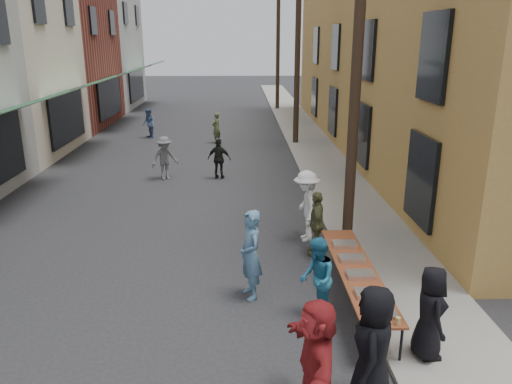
{
  "coord_description": "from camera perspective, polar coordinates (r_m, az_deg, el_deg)",
  "views": [
    {
      "loc": [
        1.63,
        -8.59,
        4.93
      ],
      "look_at": [
        2.01,
        3.08,
        1.3
      ],
      "focal_mm": 35.0,
      "sensor_mm": 36.0,
      "label": 1
    }
  ],
  "objects": [
    {
      "name": "utility_pole_far",
      "position": [
        35.69,
        2.53,
        16.55
      ],
      "size": [
        0.26,
        0.26,
        9.0
      ],
      "primitive_type": "cylinder",
      "color": "#2D2116",
      "rests_on": "ground"
    },
    {
      "name": "catering_tray_foil_b",
      "position": [
        8.81,
        12.9,
        -11.22
      ],
      "size": [
        0.5,
        0.33,
        0.08
      ],
      "primitive_type": "cube",
      "color": "#B2B2B7",
      "rests_on": "serving_table"
    },
    {
      "name": "guest_front_d",
      "position": [
        12.51,
        5.76,
        -1.6
      ],
      "size": [
        0.72,
        1.2,
        1.81
      ],
      "primitive_type": "imported",
      "rotation": [
        0.0,
        0.0,
        -1.53
      ],
      "color": "white",
      "rests_on": "ground"
    },
    {
      "name": "condiment_jar_a",
      "position": [
        7.97,
        13.05,
        -14.53
      ],
      "size": [
        0.07,
        0.07,
        0.08
      ],
      "primitive_type": "cylinder",
      "color": "#A57F26",
      "rests_on": "serving_table"
    },
    {
      "name": "guest_front_e",
      "position": [
        11.77,
        6.94,
        -3.54
      ],
      "size": [
        0.5,
        0.95,
        1.55
      ],
      "primitive_type": "imported",
      "rotation": [
        0.0,
        0.0,
        -1.71
      ],
      "color": "#64683C",
      "rests_on": "ground"
    },
    {
      "name": "utility_pole_near",
      "position": [
        11.9,
        11.51,
        14.86
      ],
      "size": [
        0.26,
        0.26,
        9.0
      ],
      "primitive_type": "cylinder",
      "color": "#2D2116",
      "rests_on": "ground"
    },
    {
      "name": "server",
      "position": [
        8.38,
        19.27,
        -12.87
      ],
      "size": [
        0.49,
        0.75,
        1.52
      ],
      "primitive_type": "imported",
      "rotation": [
        0.0,
        0.0,
        1.58
      ],
      "color": "black",
      "rests_on": "sidewalk"
    },
    {
      "name": "catering_tray_foil_d",
      "position": [
        10.03,
        10.92,
        -7.45
      ],
      "size": [
        0.5,
        0.33,
        0.08
      ],
      "primitive_type": "cube",
      "color": "#B2B2B7",
      "rests_on": "serving_table"
    },
    {
      "name": "ground",
      "position": [
        10.04,
        -11.21,
        -12.51
      ],
      "size": [
        120.0,
        120.0,
        0.0
      ],
      "primitive_type": "plane",
      "color": "#28282B",
      "rests_on": "ground"
    },
    {
      "name": "passerby_far",
      "position": [
        26.1,
        -12.17,
        7.66
      ],
      "size": [
        0.83,
        0.9,
        1.5
      ],
      "primitive_type": "imported",
      "rotation": [
        0.0,
        0.0,
        5.16
      ],
      "color": "#51679D",
      "rests_on": "ground"
    },
    {
      "name": "building_ochre",
      "position": [
        24.5,
        21.79,
        16.26
      ],
      "size": [
        10.0,
        28.0,
        10.0
      ],
      "primitive_type": "cube",
      "color": "#B2853F",
      "rests_on": "ground"
    },
    {
      "name": "sidewalk",
      "position": [
        24.33,
        6.17,
        5.59
      ],
      "size": [
        2.2,
        60.0,
        0.1
      ],
      "primitive_type": "cube",
      "color": "gray",
      "rests_on": "ground"
    },
    {
      "name": "cup_stack",
      "position": [
        8.11,
        15.92,
        -13.99
      ],
      "size": [
        0.08,
        0.08,
        0.12
      ],
      "primitive_type": "cylinder",
      "color": "tan",
      "rests_on": "serving_table"
    },
    {
      "name": "guest_front_c",
      "position": [
        9.17,
        6.96,
        -9.82
      ],
      "size": [
        0.61,
        0.77,
        1.54
      ],
      "primitive_type": "imported",
      "rotation": [
        0.0,
        0.0,
        -1.61
      ],
      "color": "teal",
      "rests_on": "ground"
    },
    {
      "name": "passerby_mid",
      "position": [
        18.1,
        -4.22,
        3.81
      ],
      "size": [
        0.92,
        0.54,
        1.47
      ],
      "primitive_type": "imported",
      "rotation": [
        0.0,
        0.0,
        2.92
      ],
      "color": "black",
      "rests_on": "ground"
    },
    {
      "name": "catering_tray_buns_end",
      "position": [
        10.65,
        10.12,
        -5.89
      ],
      "size": [
        0.5,
        0.33,
        0.08
      ],
      "primitive_type": "cube",
      "color": "tan",
      "rests_on": "serving_table"
    },
    {
      "name": "condiment_jar_b",
      "position": [
        8.05,
        12.86,
        -14.16
      ],
      "size": [
        0.07,
        0.07,
        0.08
      ],
      "primitive_type": "cylinder",
      "color": "#A57F26",
      "rests_on": "serving_table"
    },
    {
      "name": "serving_table",
      "position": [
        9.71,
        11.4,
        -8.85
      ],
      "size": [
        0.7,
        4.0,
        0.75
      ],
      "color": "brown",
      "rests_on": "ground"
    },
    {
      "name": "utility_pole_mid",
      "position": [
        23.75,
        4.79,
        16.17
      ],
      "size": [
        0.26,
        0.26,
        9.0
      ],
      "primitive_type": "cylinder",
      "color": "#2D2116",
      "rests_on": "ground"
    },
    {
      "name": "catering_tray_buns",
      "position": [
        9.41,
        11.84,
        -9.22
      ],
      "size": [
        0.5,
        0.33,
        0.08
      ],
      "primitive_type": "cube",
      "color": "tan",
      "rests_on": "serving_table"
    },
    {
      "name": "catering_tray_sausage",
      "position": [
        8.27,
        14.03,
        -13.34
      ],
      "size": [
        0.5,
        0.33,
        0.08
      ],
      "primitive_type": "cube",
      "color": "maroon",
      "rests_on": "serving_table"
    },
    {
      "name": "guest_queue_back",
      "position": [
        6.98,
        6.87,
        -18.47
      ],
      "size": [
        0.66,
        1.65,
        1.74
      ],
      "primitive_type": "imported",
      "rotation": [
        0.0,
        0.0,
        -1.48
      ],
      "color": "maroon",
      "rests_on": "ground"
    },
    {
      "name": "passerby_left",
      "position": [
        18.25,
        -10.4,
        3.84
      ],
      "size": [
        1.17,
        1.01,
        1.56
      ],
      "primitive_type": "imported",
      "rotation": [
        0.0,
        0.0,
        0.53
      ],
      "color": "slate",
      "rests_on": "ground"
    },
    {
      "name": "guest_front_b",
      "position": [
        9.74,
        -0.63,
        -7.18
      ],
      "size": [
        0.6,
        0.75,
        1.8
      ],
      "primitive_type": "imported",
      "rotation": [
        0.0,
        0.0,
        -1.27
      ],
      "color": "teal",
      "rests_on": "ground"
    },
    {
      "name": "passerby_right",
      "position": [
        24.41,
        -4.55,
        7.33
      ],
      "size": [
        0.6,
        0.65,
        1.48
      ],
      "primitive_type": "imported",
      "rotation": [
        0.0,
        0.0,
        4.11
      ],
      "color": "#505E36",
      "rests_on": "ground"
    },
    {
      "name": "guest_front_a",
      "position": [
        7.24,
        13.24,
        -17.0
      ],
      "size": [
        0.81,
        1.02,
        1.81
      ],
      "primitive_type": "imported",
      "rotation": [
        0.0,
        0.0,
        -1.87
      ],
      "color": "black",
      "rests_on": "ground"
    },
    {
      "name": "condiment_jar_c",
      "position": [
        8.13,
        12.69,
        -13.8
      ],
      "size": [
        0.07,
        0.07,
        0.08
      ],
      "primitive_type": "cylinder",
      "color": "#A57F26",
      "rests_on": "serving_table"
    }
  ]
}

